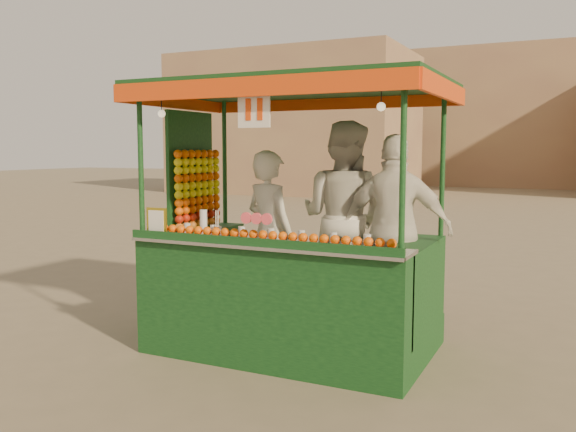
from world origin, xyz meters
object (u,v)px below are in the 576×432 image
at_px(juice_cart, 283,266).
at_px(vendor_left, 270,233).
at_px(vendor_right, 396,229).
at_px(vendor_middle, 343,217).

distance_m(juice_cart, vendor_left, 0.36).
relative_size(juice_cart, vendor_right, 1.58).
xyz_separation_m(juice_cart, vendor_middle, (0.38, 0.58, 0.42)).
distance_m(vendor_left, vendor_right, 1.18).
bearing_deg(juice_cart, vendor_right, 22.06).
height_order(vendor_left, vendor_middle, vendor_middle).
xyz_separation_m(vendor_left, vendor_middle, (0.58, 0.45, 0.14)).
xyz_separation_m(juice_cart, vendor_left, (-0.20, 0.12, 0.28)).
distance_m(juice_cart, vendor_middle, 0.81).
relative_size(vendor_left, vendor_right, 0.91).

